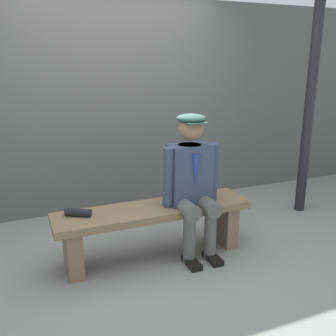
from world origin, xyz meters
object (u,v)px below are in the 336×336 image
(bench, at_px, (154,221))
(rolled_magazine, at_px, (78,212))
(seated_man, at_px, (192,179))
(lamp_post, at_px, (317,34))

(bench, bearing_deg, rolled_magazine, -4.41)
(seated_man, xyz_separation_m, lamp_post, (-1.68, -0.44, 1.30))
(bench, distance_m, lamp_post, 2.66)
(seated_man, height_order, lamp_post, lamp_post)
(rolled_magazine, bearing_deg, seated_man, 173.80)
(lamp_post, bearing_deg, seated_man, 14.72)
(bench, height_order, rolled_magazine, rolled_magazine)
(bench, relative_size, rolled_magazine, 8.11)
(bench, relative_size, lamp_post, 0.54)
(seated_man, relative_size, lamp_post, 0.40)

